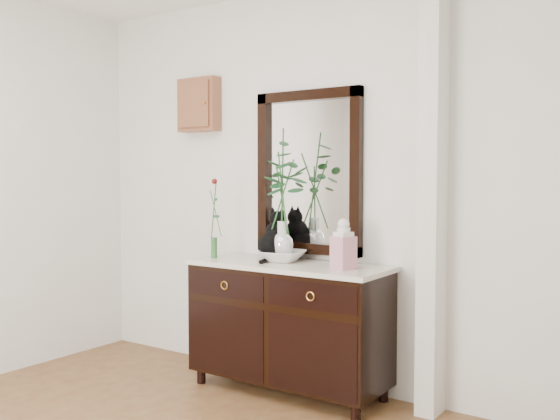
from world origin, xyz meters
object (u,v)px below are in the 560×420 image
Objects in this scene: sideboard at (289,320)px; cat at (274,235)px; lotus_bowl at (282,256)px; ginger_jar at (343,243)px.

cat is (-0.16, 0.07, 0.54)m from sideboard.
lotus_bowl is (-0.08, 0.04, 0.41)m from sideboard.
ginger_jar is at bearing -26.00° from cat.
sideboard is at bearing 175.99° from ginger_jar.
lotus_bowl is at bearing 172.07° from ginger_jar.
ginger_jar reaches higher than sideboard.
ginger_jar is at bearing -7.93° from lotus_bowl.
cat is at bearing 159.24° from lotus_bowl.
ginger_jar is (0.49, -0.07, 0.12)m from lotus_bowl.
sideboard is 3.95× the size of cat.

